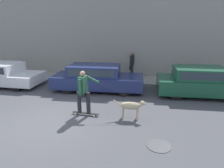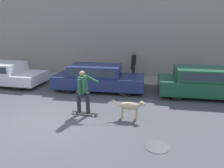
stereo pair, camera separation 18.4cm
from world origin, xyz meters
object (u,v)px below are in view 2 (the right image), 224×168
(parked_car_0, at_px, (3,74))
(skateboarder, at_px, (83,91))
(dog, at_px, (130,107))
(pedestrian_with_bag, at_px, (134,63))
(parked_car_2, at_px, (203,83))
(parked_car_1, at_px, (98,78))

(parked_car_0, height_order, skateboarder, skateboarder)
(dog, relative_size, pedestrian_with_bag, 0.74)
(dog, distance_m, skateboarder, 1.81)
(dog, bearing_deg, parked_car_2, 45.60)
(parked_car_0, bearing_deg, dog, -20.93)
(parked_car_1, height_order, pedestrian_with_bag, pedestrian_with_bag)
(parked_car_0, bearing_deg, pedestrian_with_bag, 18.73)
(parked_car_1, xyz_separation_m, pedestrian_with_bag, (1.62, 2.25, 0.40))
(parked_car_0, distance_m, pedestrian_with_bag, 7.47)
(parked_car_2, bearing_deg, parked_car_0, 178.72)
(parked_car_2, relative_size, pedestrian_with_bag, 2.60)
(parked_car_2, distance_m, dog, 4.33)
(dog, xyz_separation_m, pedestrian_with_bag, (-0.34, 5.28, 0.57))
(parked_car_1, height_order, dog, parked_car_1)
(dog, height_order, skateboarder, skateboarder)
(parked_car_2, height_order, dog, parked_car_2)
(parked_car_0, height_order, parked_car_1, parked_car_1)
(parked_car_1, xyz_separation_m, dog, (1.96, -3.03, -0.17))
(dog, bearing_deg, pedestrian_with_bag, 94.87)
(parked_car_2, bearing_deg, dog, -136.84)
(parked_car_1, distance_m, parked_car_2, 5.05)
(pedestrian_with_bag, bearing_deg, parked_car_2, 159.10)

